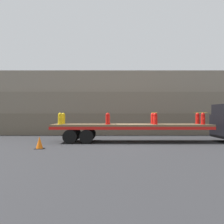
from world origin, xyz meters
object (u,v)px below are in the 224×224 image
(fire_hydrant_yellow_near_0, at_px, (60,119))
(fire_hydrant_yellow_far_0, at_px, (63,118))
(fire_hydrant_red_near_1, at_px, (108,119))
(fire_hydrant_red_near_3, at_px, (203,119))
(flatbed_trailer, at_px, (120,127))
(traffic_cone, at_px, (39,143))
(fire_hydrant_red_far_1, at_px, (108,118))
(fire_hydrant_red_far_2, at_px, (153,118))
(fire_hydrant_red_far_3, at_px, (198,118))
(fire_hydrant_red_near_2, at_px, (155,119))

(fire_hydrant_yellow_near_0, relative_size, fire_hydrant_yellow_far_0, 1.00)
(fire_hydrant_red_near_1, height_order, fire_hydrant_red_near_3, same)
(fire_hydrant_yellow_near_0, distance_m, fire_hydrant_red_near_1, 3.23)
(flatbed_trailer, relative_size, traffic_cone, 15.79)
(fire_hydrant_red_near_1, bearing_deg, flatbed_trailer, 32.94)
(fire_hydrant_yellow_near_0, bearing_deg, fire_hydrant_yellow_far_0, 90.00)
(fire_hydrant_red_near_1, distance_m, fire_hydrant_red_far_1, 1.08)
(traffic_cone, bearing_deg, fire_hydrant_red_near_1, 37.72)
(fire_hydrant_red_far_2, distance_m, fire_hydrant_red_far_3, 3.23)
(fire_hydrant_red_near_3, bearing_deg, flatbed_trailer, 174.53)
(fire_hydrant_yellow_far_0, bearing_deg, fire_hydrant_red_near_3, -6.35)
(flatbed_trailer, xyz_separation_m, fire_hydrant_yellow_far_0, (-4.06, 0.54, 0.61))
(flatbed_trailer, relative_size, fire_hydrant_yellow_near_0, 13.72)
(fire_hydrant_yellow_near_0, relative_size, fire_hydrant_red_far_3, 1.00)
(fire_hydrant_yellow_far_0, distance_m, fire_hydrant_red_far_2, 6.46)
(fire_hydrant_red_far_2, bearing_deg, fire_hydrant_red_far_1, 180.00)
(fire_hydrant_red_far_1, distance_m, fire_hydrant_red_near_3, 6.54)
(fire_hydrant_yellow_far_0, bearing_deg, fire_hydrant_red_near_1, -18.46)
(fire_hydrant_red_near_1, relative_size, traffic_cone, 1.15)
(fire_hydrant_red_far_2, bearing_deg, flatbed_trailer, -167.32)
(fire_hydrant_red_near_1, height_order, traffic_cone, fire_hydrant_red_near_1)
(fire_hydrant_yellow_far_0, height_order, fire_hydrant_red_near_3, same)
(fire_hydrant_red_near_2, xyz_separation_m, traffic_cone, (-7.00, -2.92, -1.28))
(fire_hydrant_yellow_far_0, xyz_separation_m, fire_hydrant_red_near_3, (9.68, -1.08, 0.00))
(fire_hydrant_red_near_1, bearing_deg, fire_hydrant_red_near_3, 0.00)
(fire_hydrant_yellow_far_0, xyz_separation_m, fire_hydrant_red_far_2, (6.46, 0.00, 0.00))
(fire_hydrant_red_far_2, xyz_separation_m, traffic_cone, (-7.00, -3.99, -1.28))
(fire_hydrant_red_near_1, height_order, fire_hydrant_red_near_2, same)
(fire_hydrant_red_near_2, bearing_deg, fire_hydrant_yellow_near_0, 180.00)
(fire_hydrant_red_far_2, xyz_separation_m, fire_hydrant_red_far_3, (3.23, 0.00, 0.00))
(fire_hydrant_red_near_1, height_order, fire_hydrant_red_far_1, same)
(fire_hydrant_red_near_3, bearing_deg, fire_hydrant_yellow_far_0, 173.65)
(flatbed_trailer, distance_m, fire_hydrant_yellow_far_0, 4.14)
(fire_hydrant_red_far_1, xyz_separation_m, fire_hydrant_red_far_2, (3.23, 0.00, 0.00))
(fire_hydrant_yellow_near_0, relative_size, fire_hydrant_red_far_1, 1.00)
(fire_hydrant_red_far_2, height_order, traffic_cone, fire_hydrant_red_far_2)
(fire_hydrant_yellow_far_0, bearing_deg, fire_hydrant_red_near_2, -9.48)
(fire_hydrant_yellow_near_0, height_order, traffic_cone, fire_hydrant_yellow_near_0)
(fire_hydrant_yellow_far_0, xyz_separation_m, fire_hydrant_red_far_3, (9.68, 0.00, 0.00))
(flatbed_trailer, height_order, fire_hydrant_red_near_2, fire_hydrant_red_near_2)
(fire_hydrant_yellow_near_0, xyz_separation_m, fire_hydrant_red_near_3, (9.68, 0.00, 0.00))
(traffic_cone, bearing_deg, flatbed_trailer, 36.89)
(fire_hydrant_red_far_1, distance_m, fire_hydrant_red_far_2, 3.23)
(fire_hydrant_red_near_1, distance_m, fire_hydrant_red_near_2, 3.23)
(traffic_cone, bearing_deg, fire_hydrant_red_near_2, 22.62)
(fire_hydrant_red_far_3, bearing_deg, fire_hydrant_yellow_far_0, 180.00)
(fire_hydrant_red_near_1, bearing_deg, traffic_cone, -142.28)
(fire_hydrant_yellow_far_0, relative_size, fire_hydrant_red_near_2, 1.00)
(fire_hydrant_red_far_1, bearing_deg, fire_hydrant_red_near_1, -90.00)
(fire_hydrant_red_far_1, bearing_deg, traffic_cone, -133.35)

